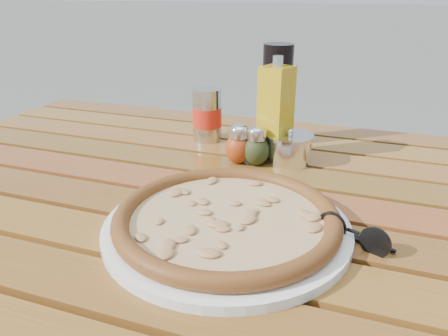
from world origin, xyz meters
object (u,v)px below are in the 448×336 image
(plate, at_px, (227,227))
(parmesan_tin, at_px, (289,148))
(olive_oil_cruet, at_px, (275,113))
(pizza, at_px, (227,218))
(table, at_px, (220,224))
(oregano_shaker, at_px, (256,146))
(sunglasses, at_px, (353,235))
(dark_bottle, at_px, (277,95))
(pepper_shaker, at_px, (239,145))
(soda_can, at_px, (207,115))

(plate, height_order, parmesan_tin, parmesan_tin)
(olive_oil_cruet, bearing_deg, pizza, -88.80)
(table, relative_size, parmesan_tin, 11.53)
(table, bearing_deg, pizza, -66.11)
(table, relative_size, oregano_shaker, 17.07)
(sunglasses, bearing_deg, dark_bottle, 139.92)
(olive_oil_cruet, height_order, parmesan_tin, olive_oil_cruet)
(plate, bearing_deg, pizza, 0.00)
(pepper_shaker, xyz_separation_m, oregano_shaker, (0.04, 0.00, 0.00))
(pizza, relative_size, pepper_shaker, 4.41)
(pizza, bearing_deg, olive_oil_cruet, 91.20)
(dark_bottle, xyz_separation_m, soda_can, (-0.15, -0.04, -0.05))
(plate, relative_size, pizza, 1.00)
(table, bearing_deg, soda_can, 116.74)
(pepper_shaker, bearing_deg, plate, -75.54)
(dark_bottle, bearing_deg, olive_oil_cruet, -77.37)
(dark_bottle, distance_m, soda_can, 0.16)
(pepper_shaker, xyz_separation_m, parmesan_tin, (0.10, 0.04, -0.01))
(soda_can, height_order, parmesan_tin, soda_can)
(pepper_shaker, height_order, parmesan_tin, pepper_shaker)
(soda_can, relative_size, olive_oil_cruet, 0.57)
(plate, xyz_separation_m, olive_oil_cruet, (-0.01, 0.31, 0.09))
(plate, height_order, sunglasses, sunglasses)
(plate, bearing_deg, pepper_shaker, 104.46)
(pizza, distance_m, soda_can, 0.42)
(table, height_order, oregano_shaker, oregano_shaker)
(olive_oil_cruet, bearing_deg, oregano_shaker, -118.69)
(plate, distance_m, olive_oil_cruet, 0.33)
(dark_bottle, relative_size, sunglasses, 2.01)
(plate, distance_m, pizza, 0.02)
(parmesan_tin, bearing_deg, olive_oil_cruet, 159.98)
(parmesan_tin, bearing_deg, pepper_shaker, -159.50)
(oregano_shaker, distance_m, soda_can, 0.19)
(pizza, relative_size, sunglasses, 3.30)
(dark_bottle, bearing_deg, pizza, -85.99)
(oregano_shaker, relative_size, soda_can, 0.68)
(table, xyz_separation_m, olive_oil_cruet, (0.05, 0.17, 0.17))
(parmesan_tin, bearing_deg, oregano_shaker, -150.35)
(table, xyz_separation_m, parmesan_tin, (0.09, 0.16, 0.11))
(pepper_shaker, bearing_deg, olive_oil_cruet, 38.15)
(plate, xyz_separation_m, dark_bottle, (-0.03, 0.41, 0.10))
(soda_can, bearing_deg, pepper_shaker, -44.67)
(olive_oil_cruet, bearing_deg, dark_bottle, 102.63)
(dark_bottle, bearing_deg, sunglasses, -61.91)
(oregano_shaker, relative_size, parmesan_tin, 0.68)
(plate, bearing_deg, oregano_shaker, 96.87)
(parmesan_tin, bearing_deg, pizza, -95.28)
(dark_bottle, distance_m, olive_oil_cruet, 0.10)
(pepper_shaker, height_order, sunglasses, pepper_shaker)
(pizza, xyz_separation_m, dark_bottle, (-0.03, 0.41, 0.09))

